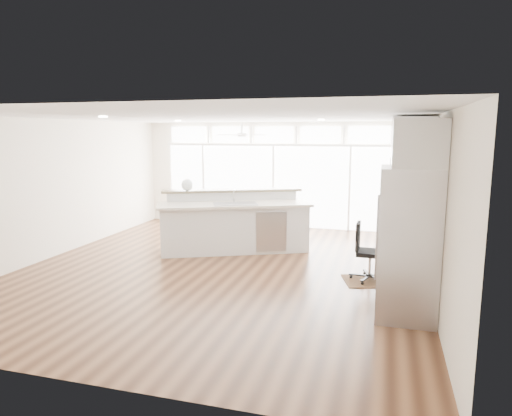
# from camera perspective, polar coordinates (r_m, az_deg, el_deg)

# --- Properties ---
(floor) EXTENTS (7.00, 8.00, 0.02)m
(floor) POSITION_cam_1_polar(r_m,az_deg,el_deg) (8.38, -4.28, -7.58)
(floor) COLOR #402313
(floor) RESTS_ON ground
(ceiling) EXTENTS (7.00, 8.00, 0.02)m
(ceiling) POSITION_cam_1_polar(r_m,az_deg,el_deg) (8.02, -4.52, 11.28)
(ceiling) COLOR white
(ceiling) RESTS_ON wall_back
(wall_back) EXTENTS (7.00, 0.04, 2.70)m
(wall_back) POSITION_cam_1_polar(r_m,az_deg,el_deg) (11.89, 2.30, 4.18)
(wall_back) COLOR white
(wall_back) RESTS_ON floor
(wall_front) EXTENTS (7.00, 0.04, 2.70)m
(wall_front) POSITION_cam_1_polar(r_m,az_deg,el_deg) (4.61, -21.92, -4.93)
(wall_front) COLOR white
(wall_front) RESTS_ON floor
(wall_left) EXTENTS (0.04, 8.00, 2.70)m
(wall_left) POSITION_cam_1_polar(r_m,az_deg,el_deg) (9.85, -23.88, 2.29)
(wall_left) COLOR white
(wall_left) RESTS_ON floor
(wall_right) EXTENTS (0.04, 8.00, 2.70)m
(wall_right) POSITION_cam_1_polar(r_m,az_deg,el_deg) (7.62, 21.11, 0.59)
(wall_right) COLOR white
(wall_right) RESTS_ON floor
(glass_wall) EXTENTS (5.80, 0.06, 2.08)m
(glass_wall) POSITION_cam_1_polar(r_m,az_deg,el_deg) (11.87, 2.22, 2.72)
(glass_wall) COLOR white
(glass_wall) RESTS_ON wall_back
(transom_row) EXTENTS (5.90, 0.06, 0.40)m
(transom_row) POSITION_cam_1_polar(r_m,az_deg,el_deg) (11.79, 2.26, 9.15)
(transom_row) COLOR white
(transom_row) RESTS_ON wall_back
(desk_window) EXTENTS (0.04, 0.85, 0.85)m
(desk_window) POSITION_cam_1_polar(r_m,az_deg,el_deg) (7.89, 20.72, 2.36)
(desk_window) COLOR white
(desk_window) RESTS_ON wall_right
(ceiling_fan) EXTENTS (1.16, 1.16, 0.32)m
(ceiling_fan) POSITION_cam_1_polar(r_m,az_deg,el_deg) (10.82, -1.79, 9.66)
(ceiling_fan) COLOR white
(ceiling_fan) RESTS_ON ceiling
(recessed_lights) EXTENTS (3.40, 3.00, 0.02)m
(recessed_lights) POSITION_cam_1_polar(r_m,az_deg,el_deg) (8.20, -4.03, 11.10)
(recessed_lights) COLOR white
(recessed_lights) RESTS_ON ceiling
(oven_cabinet) EXTENTS (0.64, 1.20, 2.50)m
(oven_cabinet) POSITION_cam_1_polar(r_m,az_deg,el_deg) (9.40, 18.13, 1.70)
(oven_cabinet) COLOR silver
(oven_cabinet) RESTS_ON floor
(desk_nook) EXTENTS (0.72, 1.30, 0.76)m
(desk_nook) POSITION_cam_1_polar(r_m,az_deg,el_deg) (8.09, 17.90, -5.78)
(desk_nook) COLOR silver
(desk_nook) RESTS_ON floor
(upper_cabinets) EXTENTS (0.64, 1.30, 0.64)m
(upper_cabinets) POSITION_cam_1_polar(r_m,az_deg,el_deg) (7.82, 18.93, 8.28)
(upper_cabinets) COLOR silver
(upper_cabinets) RESTS_ON wall_right
(refrigerator) EXTENTS (0.76, 0.90, 2.00)m
(refrigerator) POSITION_cam_1_polar(r_m,az_deg,el_deg) (6.34, 18.46, -4.19)
(refrigerator) COLOR #ADACB1
(refrigerator) RESTS_ON floor
(fridge_cabinet) EXTENTS (0.64, 0.90, 0.60)m
(fridge_cabinet) POSITION_cam_1_polar(r_m,az_deg,el_deg) (6.18, 19.66, 7.60)
(fridge_cabinet) COLOR silver
(fridge_cabinet) RESTS_ON wall_right
(framed_photos) EXTENTS (0.06, 0.22, 0.80)m
(framed_photos) POSITION_cam_1_polar(r_m,az_deg,el_deg) (8.52, 20.33, 1.85)
(framed_photos) COLOR black
(framed_photos) RESTS_ON wall_right
(kitchen_island) EXTENTS (3.31, 2.35, 1.23)m
(kitchen_island) POSITION_cam_1_polar(r_m,az_deg,el_deg) (9.40, -2.68, -1.74)
(kitchen_island) COLOR silver
(kitchen_island) RESTS_ON floor
(rug) EXTENTS (1.11, 0.93, 0.01)m
(rug) POSITION_cam_1_polar(r_m,az_deg,el_deg) (7.89, 14.47, -8.82)
(rug) COLOR #351F11
(rug) RESTS_ON floor
(office_chair) EXTENTS (0.51, 0.47, 0.96)m
(office_chair) POSITION_cam_1_polar(r_m,az_deg,el_deg) (7.80, 14.10, -5.40)
(office_chair) COLOR black
(office_chair) RESTS_ON floor
(fishbowl) EXTENTS (0.31, 0.31, 0.25)m
(fishbowl) POSITION_cam_1_polar(r_m,az_deg,el_deg) (9.64, -8.59, 2.89)
(fishbowl) COLOR white
(fishbowl) RESTS_ON kitchen_island
(monitor) EXTENTS (0.14, 0.52, 0.43)m
(monitor) POSITION_cam_1_polar(r_m,az_deg,el_deg) (7.95, 17.54, -1.62)
(monitor) COLOR black
(monitor) RESTS_ON desk_nook
(keyboard) EXTENTS (0.12, 0.30, 0.01)m
(keyboard) POSITION_cam_1_polar(r_m,az_deg,el_deg) (7.99, 16.25, -3.02)
(keyboard) COLOR silver
(keyboard) RESTS_ON desk_nook
(potted_plant) EXTENTS (0.28, 0.31, 0.22)m
(potted_plant) POSITION_cam_1_polar(r_m,az_deg,el_deg) (9.32, 18.56, 10.01)
(potted_plant) COLOR #2D4F21
(potted_plant) RESTS_ON oven_cabinet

